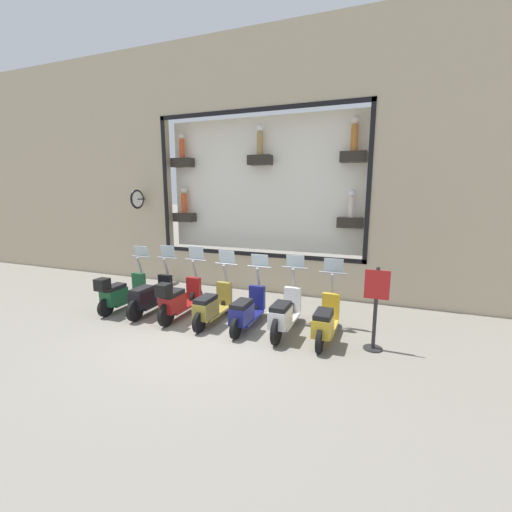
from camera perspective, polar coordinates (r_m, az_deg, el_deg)
ground_plane at (r=7.64m, az=-9.55°, el=-12.44°), size 120.00×120.00×0.00m
building_facade at (r=10.30m, az=0.40°, el=14.85°), size 1.23×36.00×7.35m
scooter_yellow_0 at (r=7.15m, az=11.49°, el=-10.57°), size 1.79×0.61×1.55m
scooter_white_1 at (r=7.32m, az=4.75°, el=-9.60°), size 1.81×0.61×1.57m
scooter_navy_2 at (r=7.60m, az=-1.60°, el=-9.08°), size 1.79×0.60×1.53m
scooter_olive_3 at (r=7.96m, az=-7.39°, el=-8.21°), size 1.79×0.61×1.57m
scooter_red_4 at (r=8.33m, az=-12.83°, el=-7.04°), size 1.81×0.60×1.62m
scooter_black_5 at (r=8.88m, az=-17.26°, el=-6.47°), size 1.80×0.61×1.59m
scooter_green_6 at (r=9.37m, az=-21.70°, el=-5.71°), size 1.79×0.61×1.52m
shop_sign_post at (r=6.86m, az=19.31°, el=-7.90°), size 0.36×0.45×1.61m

